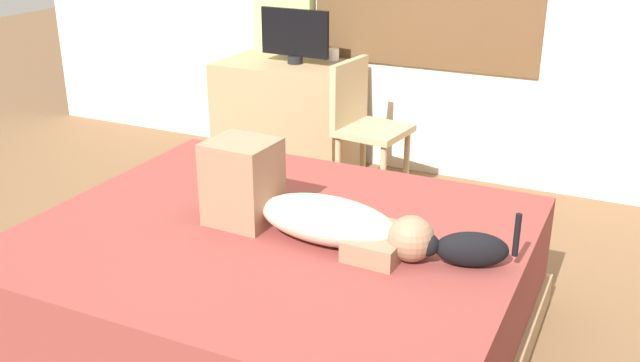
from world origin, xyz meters
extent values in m
plane|color=brown|center=(0.00, 0.00, 0.00)|extent=(16.00, 16.00, 0.00)
cube|color=#997A56|center=(0.03, 0.10, 0.07)|extent=(1.97, 1.66, 0.14)
cube|color=brown|center=(0.03, 0.10, 0.33)|extent=(1.91, 1.61, 0.39)
ellipsoid|color=#CCB299|center=(0.26, 0.10, 0.61)|extent=(0.57, 0.28, 0.17)
sphere|color=#8C664C|center=(0.60, 0.09, 0.61)|extent=(0.17, 0.17, 0.17)
cube|color=#8C664C|center=(-0.12, 0.12, 0.70)|extent=(0.27, 0.25, 0.34)
cube|color=#8C664C|center=(0.48, 0.09, 0.57)|extent=(0.21, 0.29, 0.08)
ellipsoid|color=black|center=(0.81, 0.13, 0.59)|extent=(0.28, 0.19, 0.13)
sphere|color=black|center=(0.66, 0.08, 0.60)|extent=(0.08, 0.08, 0.08)
cylinder|color=black|center=(0.95, 0.18, 0.66)|extent=(0.03, 0.03, 0.16)
cube|color=#997A56|center=(-0.89, 1.95, 0.37)|extent=(0.90, 0.56, 0.74)
cylinder|color=black|center=(-0.83, 1.95, 0.77)|extent=(0.10, 0.10, 0.05)
cube|color=black|center=(-0.83, 1.95, 0.94)|extent=(0.48, 0.05, 0.30)
cylinder|color=white|center=(-0.65, 2.15, 0.78)|extent=(0.08, 0.08, 0.08)
cylinder|color=tan|center=(0.01, 1.79, 0.22)|extent=(0.04, 0.04, 0.44)
cylinder|color=tan|center=(-0.03, 1.49, 0.22)|extent=(0.04, 0.04, 0.44)
cylinder|color=tan|center=(-0.29, 1.83, 0.22)|extent=(0.04, 0.04, 0.44)
cylinder|color=tan|center=(-0.33, 1.52, 0.22)|extent=(0.04, 0.04, 0.44)
cube|color=tan|center=(-0.16, 1.66, 0.46)|extent=(0.42, 0.42, 0.04)
cube|color=tan|center=(-0.33, 1.68, 0.67)|extent=(0.09, 0.38, 0.38)
camera|label=1|loc=(1.31, -2.15, 1.76)|focal=40.44mm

